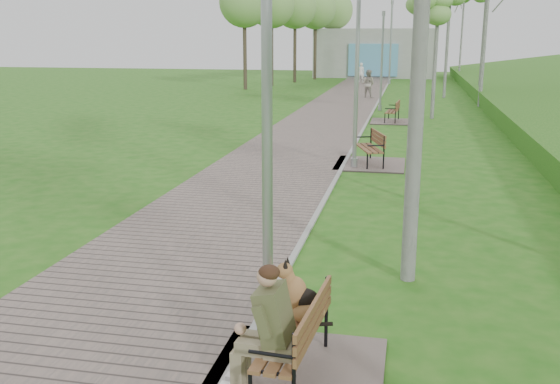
# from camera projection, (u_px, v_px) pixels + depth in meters

# --- Properties ---
(walkway) EXTENTS (3.50, 67.00, 0.04)m
(walkway) POSITION_uv_depth(u_px,v_px,m) (325.00, 120.00, 25.75)
(walkway) COLOR #6B5D57
(walkway) RESTS_ON ground
(kerb) EXTENTS (0.10, 67.00, 0.05)m
(kerb) POSITION_uv_depth(u_px,v_px,m) (367.00, 121.00, 25.40)
(kerb) COLOR #999993
(kerb) RESTS_ON ground
(building_north) EXTENTS (10.00, 5.20, 4.00)m
(building_north) POSITION_uv_depth(u_px,v_px,m) (375.00, 53.00, 53.20)
(building_north) COLOR #9E9E99
(building_north) RESTS_ON ground
(bench_main) EXTENTS (1.78, 1.98, 1.55)m
(bench_main) POSITION_uv_depth(u_px,v_px,m) (286.00, 341.00, 6.26)
(bench_main) COLOR #6B5D57
(bench_main) RESTS_ON ground
(bench_second) EXTENTS (1.85, 2.05, 1.13)m
(bench_second) POSITION_uv_depth(u_px,v_px,m) (369.00, 157.00, 16.93)
(bench_second) COLOR #6B5D57
(bench_second) RESTS_ON ground
(bench_third) EXTENTS (1.75, 1.94, 1.07)m
(bench_third) POSITION_uv_depth(u_px,v_px,m) (392.00, 117.00, 25.36)
(bench_third) COLOR #6B5D57
(bench_third) RESTS_ON ground
(lamp_post_near) EXTENTS (0.18, 0.18, 4.77)m
(lamp_post_near) POSITION_uv_depth(u_px,v_px,m) (267.00, 156.00, 6.36)
(lamp_post_near) COLOR #999CA1
(lamp_post_near) RESTS_ON ground
(lamp_post_second) EXTENTS (0.18, 0.18, 4.69)m
(lamp_post_second) POSITION_uv_depth(u_px,v_px,m) (356.00, 85.00, 16.03)
(lamp_post_second) COLOR #999CA1
(lamp_post_second) RESTS_ON ground
(lamp_post_third) EXTENTS (0.17, 0.17, 4.51)m
(lamp_post_third) POSITION_uv_depth(u_px,v_px,m) (382.00, 65.00, 28.81)
(lamp_post_third) COLOR #999CA1
(lamp_post_third) RESTS_ON ground
(lamp_post_far) EXTENTS (0.23, 0.23, 5.88)m
(lamp_post_far) POSITION_uv_depth(u_px,v_px,m) (391.00, 45.00, 44.90)
(lamp_post_far) COLOR #999CA1
(lamp_post_far) RESTS_ON ground
(pedestrian_near) EXTENTS (0.55, 0.37, 1.48)m
(pedestrian_near) POSITION_uv_depth(u_px,v_px,m) (361.00, 73.00, 46.56)
(pedestrian_near) COLOR white
(pedestrian_near) RESTS_ON ground
(pedestrian_far) EXTENTS (0.91, 0.80, 1.58)m
(pedestrian_far) POSITION_uv_depth(u_px,v_px,m) (368.00, 84.00, 35.01)
(pedestrian_far) COLOR #9F958B
(pedestrian_far) RESTS_ON ground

